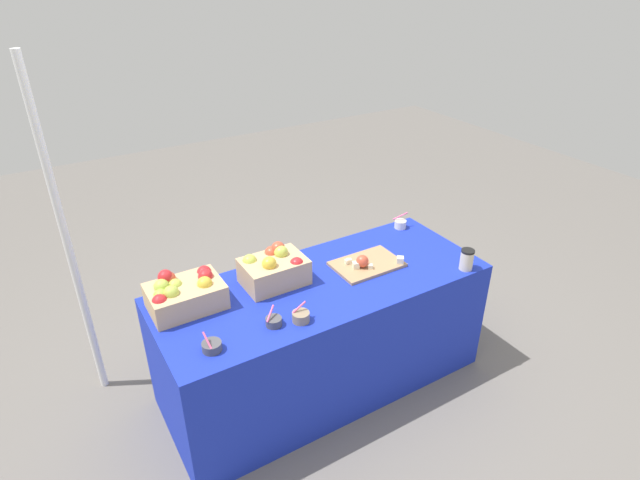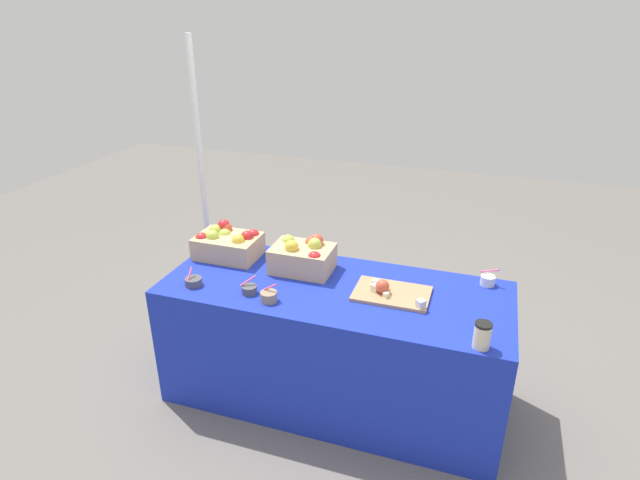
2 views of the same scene
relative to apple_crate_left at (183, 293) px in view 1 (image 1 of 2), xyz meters
The scene contains 11 objects.
ground_plane 1.12m from the apple_crate_left, 12.97° to the right, with size 10.00×10.00×0.00m, color slate.
table 0.88m from the apple_crate_left, 12.97° to the right, with size 1.90×0.76×0.74m, color #192DB7.
apple_crate_left is the anchor object (origin of this frame).
apple_crate_middle 0.51m from the apple_crate_left, ahead, with size 0.35×0.25×0.21m.
cutting_board_front 1.06m from the apple_crate_left, ahead, with size 0.40×0.27×0.09m.
sample_bowl_near 1.54m from the apple_crate_left, ahead, with size 0.10×0.08×0.11m.
sample_bowl_mid 0.50m from the apple_crate_left, 49.21° to the right, with size 0.09×0.09×0.09m.
sample_bowl_far 0.40m from the apple_crate_left, 90.40° to the right, with size 0.09×0.09×0.10m.
sample_bowl_extra 0.62m from the apple_crate_left, 42.48° to the right, with size 0.09×0.09×0.10m.
coffee_cup 1.60m from the apple_crate_left, 17.76° to the right, with size 0.08×0.08×0.13m.
tent_pole 0.69m from the apple_crate_left, 131.50° to the left, with size 0.04×0.04×1.99m, color white.
Camera 1 is at (-1.28, -2.09, 2.35)m, focal length 29.14 mm.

